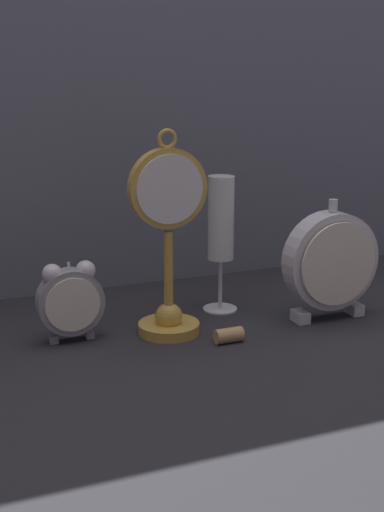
{
  "coord_description": "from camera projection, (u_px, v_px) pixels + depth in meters",
  "views": [
    {
      "loc": [
        -0.4,
        -0.9,
        0.39
      ],
      "look_at": [
        0.0,
        0.08,
        0.11
      ],
      "focal_mm": 50.0,
      "sensor_mm": 36.0,
      "label": 1
    }
  ],
  "objects": [
    {
      "name": "ground_plane",
      "position": [
        212.0,
        342.0,
        1.06
      ],
      "size": [
        4.0,
        4.0,
        0.0
      ],
      "primitive_type": "plane",
      "color": "#232328"
    },
    {
      "name": "wine_cork",
      "position": [
        229.0,
        335.0,
        1.05
      ],
      "size": [
        0.04,
        0.02,
        0.02
      ],
      "primitive_type": "cylinder",
      "rotation": [
        0.0,
        1.57,
        0.0
      ],
      "color": "tan",
      "rests_on": "ground_plane"
    },
    {
      "name": "pocket_watch_on_stand",
      "position": [
        168.0,
        248.0,
        1.06
      ],
      "size": [
        0.12,
        0.09,
        0.31
      ],
      "color": "gold",
      "rests_on": "ground_plane"
    },
    {
      "name": "alarm_clock_twin_bell",
      "position": [
        70.0,
        298.0,
        1.04
      ],
      "size": [
        0.1,
        0.03,
        0.12
      ],
      "color": "gray",
      "rests_on": "ground_plane"
    },
    {
      "name": "fabric_backdrop_drape",
      "position": [
        139.0,
        76.0,
        1.25
      ],
      "size": [
        1.66,
        0.01,
        0.76
      ],
      "primitive_type": "cube",
      "color": "slate",
      "rests_on": "ground_plane"
    },
    {
      "name": "champagne_flute",
      "position": [
        221.0,
        228.0,
        1.16
      ],
      "size": [
        0.06,
        0.06,
        0.23
      ],
      "color": "silver",
      "rests_on": "ground_plane"
    },
    {
      "name": "mantel_clock_silver",
      "position": [
        331.0,
        262.0,
        1.13
      ],
      "size": [
        0.16,
        0.04,
        0.19
      ],
      "color": "silver",
      "rests_on": "ground_plane"
    }
  ]
}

